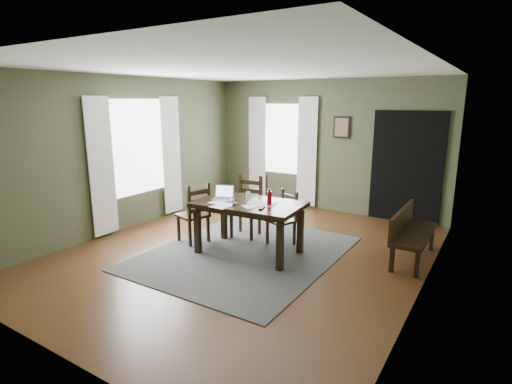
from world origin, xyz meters
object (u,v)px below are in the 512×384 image
Objects in this scene: chair_back_right at (283,218)px; laptop at (223,196)px; chair_back_left at (247,207)px; bench at (410,230)px; chair_end at (195,214)px; water_bottle at (269,198)px; dining_table at (249,209)px.

laptop reaches higher than chair_back_right.
chair_back_left is 0.77× the size of bench.
chair_end is 1.42m from water_bottle.
chair_back_left is 2.77× the size of laptop.
chair_end is 0.91m from chair_back_left.
chair_back_left is at bearing -163.44° from chair_back_right.
laptop reaches higher than bench.
water_bottle is (1.35, 0.08, 0.43)m from chair_end.
dining_table is at bearing -91.94° from chair_back_right.
laptop reaches higher than dining_table.
water_bottle is at bearing -48.65° from chair_back_left.
chair_back_left is 0.79m from laptop.
dining_table is 0.47m from laptop.
dining_table is 2.36m from bench.
laptop is (0.03, -0.70, 0.35)m from chair_back_left.
bench is 2.79m from laptop.
chair_back_right is (0.72, -0.04, -0.08)m from chair_back_left.
chair_end is (-1.00, -0.08, -0.22)m from dining_table.
chair_end is 2.65× the size of laptop.
chair_back_right is at bearing -12.63° from chair_back_left.
bench is 5.56× the size of water_bottle.
chair_end is 0.96× the size of chair_back_left.
chair_end is 4.08× the size of water_bottle.
chair_back_left reaches higher than chair_back_right.
chair_back_right is 2.34× the size of laptop.
chair_back_left is at bearing 141.16° from water_bottle.
chair_back_right is 3.61× the size of water_bottle.
chair_back_right is at bearing 102.11° from bench.
water_bottle is at bearing -61.37° from chair_back_right.
laptop is at bearing -176.88° from water_bottle.
chair_back_right is 0.80m from water_bottle.
bench is at bearing 4.90° from laptop.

